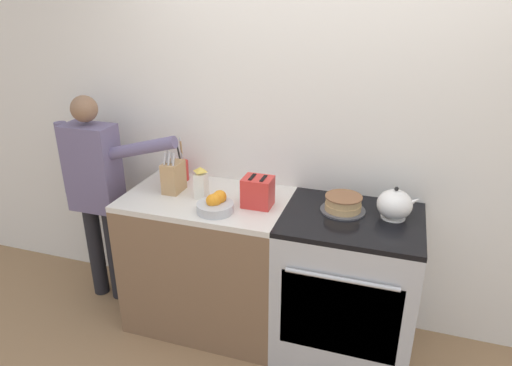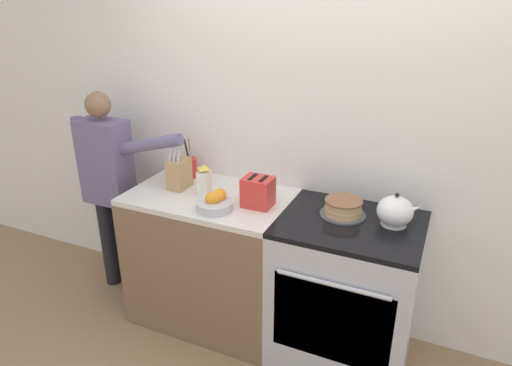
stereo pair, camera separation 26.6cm
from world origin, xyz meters
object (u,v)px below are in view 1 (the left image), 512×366
Objects in this scene: milk_carton at (201,183)px; fruit_bowl at (216,204)px; utensil_crock at (180,170)px; toaster at (258,192)px; knife_block at (173,177)px; tea_kettle at (395,205)px; person_baker at (96,185)px; layer_cake at (343,204)px; stove_range at (346,286)px.

fruit_bowl is at bearing -42.80° from milk_carton.
utensil_crock is 0.67m from toaster.
knife_block is at bearing -74.36° from utensil_crock.
utensil_crock is at bearing 138.27° from fruit_bowl.
utensil_crock is 1.48× the size of milk_carton.
person_baker is at bearing -178.67° from tea_kettle.
utensil_crock is 1.60× the size of toaster.
layer_cake is 0.87× the size of utensil_crock.
stove_range is 0.59m from tea_kettle.
toaster reaches higher than fruit_bowl.
layer_cake is 0.74m from fruit_bowl.
stove_range is 0.79m from toaster.
toaster is (-0.49, -0.08, 0.04)m from layer_cake.
toaster is at bearing 1.22° from person_baker.
person_baker is at bearing 176.97° from milk_carton.
knife_block is 0.21m from milk_carton.
knife_block reaches higher than tea_kettle.
knife_block reaches higher than fruit_bowl.
layer_cake is at bearing 134.35° from stove_range.
toaster is (0.21, 0.15, 0.04)m from fruit_bowl.
person_baker is (-1.95, -0.05, -0.12)m from tea_kettle.
person_baker is at bearing -178.49° from layer_cake.
layer_cake is 0.95× the size of knife_block.
person_baker reaches higher than utensil_crock.
utensil_crock is 1.40× the size of fruit_bowl.
fruit_bowl is at bearing -144.67° from toaster.
knife_block is 0.91× the size of utensil_crock.
toaster is (-0.56, -0.02, 0.55)m from stove_range.
utensil_crock is (-1.19, 0.21, 0.54)m from stove_range.
tea_kettle is 0.16× the size of person_baker.
milk_carton is at bearing -175.61° from tea_kettle.
fruit_bowl is (-0.77, -0.16, 0.51)m from stove_range.
fruit_bowl reaches higher than stove_range.
stove_range is 1.27m from knife_block.
knife_block is 0.61m from person_baker.
toaster is at bearing -173.79° from tea_kettle.
person_baker is (-0.81, 0.04, -0.13)m from milk_carton.
tea_kettle is (0.29, 0.00, 0.04)m from layer_cake.
knife_block is 1.35× the size of milk_carton.
stove_range is 3.55× the size of layer_cake.
tea_kettle reaches higher than toaster.
layer_cake is 1.09× the size of tea_kettle.
knife_block is at bearing 153.13° from fruit_bowl.
utensil_crock is at bearing 160.24° from toaster.
layer_cake is at bearing 2.47° from knife_block.
person_baker reaches higher than fruit_bowl.
tea_kettle is 1.41m from utensil_crock.
utensil_crock reaches higher than fruit_bowl.
layer_cake is at bearing 4.67° from person_baker.
stove_range is 4.92× the size of toaster.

